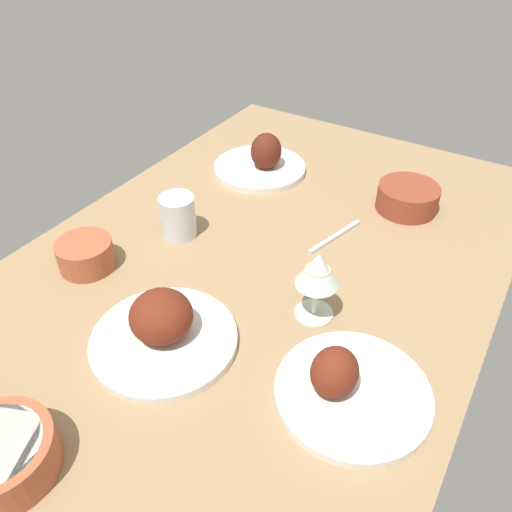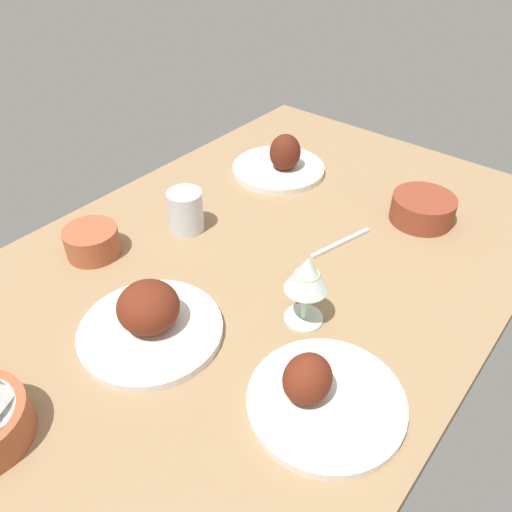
# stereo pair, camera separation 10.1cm
# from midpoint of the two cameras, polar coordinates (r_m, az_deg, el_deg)

# --- Properties ---
(dining_table) EXTENTS (1.40, 0.90, 0.04)m
(dining_table) POSITION_cam_midpoint_polar(r_m,az_deg,el_deg) (1.04, 2.79, -1.84)
(dining_table) COLOR #937551
(dining_table) RESTS_ON ground
(plate_near_viewer) EXTENTS (0.24, 0.24, 0.09)m
(plate_near_viewer) POSITION_cam_midpoint_polar(r_m,az_deg,el_deg) (0.79, 11.03, -15.28)
(plate_near_viewer) COLOR silver
(plate_near_viewer) RESTS_ON dining_table
(plate_far_side) EXTENTS (0.24, 0.24, 0.11)m
(plate_far_side) POSITION_cam_midpoint_polar(r_m,az_deg,el_deg) (1.33, 5.05, 10.38)
(plate_far_side) COLOR silver
(plate_far_side) RESTS_ON dining_table
(plate_center_main) EXTENTS (0.25, 0.25, 0.10)m
(plate_center_main) POSITION_cam_midpoint_polar(r_m,az_deg,el_deg) (0.87, -8.66, -7.20)
(plate_center_main) COLOR silver
(plate_center_main) RESTS_ON dining_table
(bowl_pasta) EXTENTS (0.14, 0.14, 0.06)m
(bowl_pasta) POSITION_cam_midpoint_polar(r_m,az_deg,el_deg) (1.21, 20.61, 5.02)
(bowl_pasta) COLOR brown
(bowl_pasta) RESTS_ON dining_table
(bowl_potatoes) EXTENTS (0.11, 0.11, 0.06)m
(bowl_potatoes) POSITION_cam_midpoint_polar(r_m,az_deg,el_deg) (1.07, -15.47, 1.59)
(bowl_potatoes) COLOR #A35133
(bowl_potatoes) RESTS_ON dining_table
(wine_glass) EXTENTS (0.08, 0.08, 0.14)m
(wine_glass) POSITION_cam_midpoint_polar(r_m,az_deg,el_deg) (0.85, 9.16, -2.51)
(wine_glass) COLOR silver
(wine_glass) RESTS_ON dining_table
(water_tumbler) EXTENTS (0.08, 0.08, 0.09)m
(water_tumbler) POSITION_cam_midpoint_polar(r_m,az_deg,el_deg) (1.10, -5.14, 5.10)
(water_tumbler) COLOR silver
(water_tumbler) RESTS_ON dining_table
(fork_loose) EXTENTS (0.16, 0.05, 0.01)m
(fork_loose) POSITION_cam_midpoint_polar(r_m,az_deg,el_deg) (1.10, 12.17, 1.35)
(fork_loose) COLOR silver
(fork_loose) RESTS_ON dining_table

